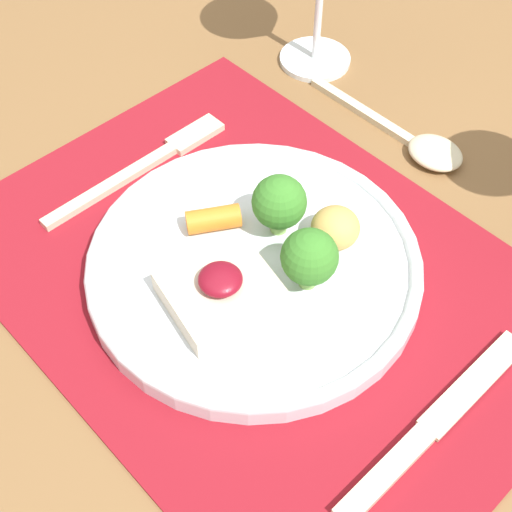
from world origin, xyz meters
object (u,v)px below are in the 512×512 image
object	(u,v)px
dinner_plate	(258,260)
fork	(149,162)
knife	(424,435)
spoon	(421,144)

from	to	relation	value
dinner_plate	fork	bearing A→B (deg)	175.39
fork	knife	size ratio (longest dim) A/B	1.00
spoon	fork	bearing A→B (deg)	-125.42
fork	spoon	xyz separation A→B (m)	(0.16, 0.21, 0.00)
dinner_plate	knife	distance (m)	0.19
knife	spoon	xyz separation A→B (m)	(-0.19, 0.24, 0.00)
dinner_plate	fork	xyz separation A→B (m)	(-0.16, 0.01, -0.01)
spoon	dinner_plate	bearing A→B (deg)	-86.59
knife	spoon	bearing A→B (deg)	128.76
dinner_plate	spoon	bearing A→B (deg)	90.75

